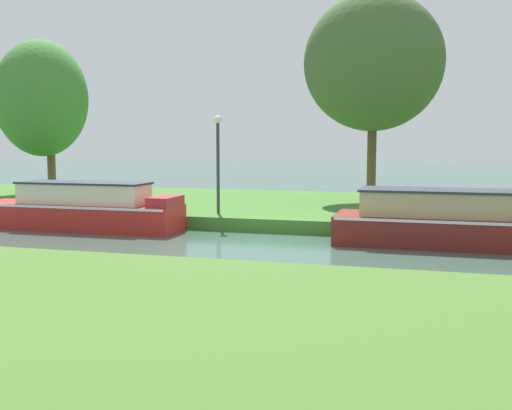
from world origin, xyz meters
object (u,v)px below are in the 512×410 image
(willow_tree_left, at_px, (41,99))
(maroon_narrowboat, at_px, (464,222))
(mooring_post_near, at_px, (179,206))
(mooring_post_far, at_px, (124,200))
(willow_tree_centre, at_px, (373,62))
(red_barge, at_px, (82,209))
(lamp_post, at_px, (218,152))

(willow_tree_left, bearing_deg, maroon_narrowboat, -21.15)
(mooring_post_near, height_order, mooring_post_far, mooring_post_far)
(willow_tree_left, bearing_deg, mooring_post_far, -39.11)
(willow_tree_centre, distance_m, mooring_post_near, 9.34)
(maroon_narrowboat, relative_size, willow_tree_left, 1.04)
(maroon_narrowboat, height_order, mooring_post_far, maroon_narrowboat)
(mooring_post_far, bearing_deg, maroon_narrowboat, -6.22)
(red_barge, height_order, lamp_post, lamp_post)
(red_barge, distance_m, willow_tree_centre, 11.74)
(willow_tree_centre, bearing_deg, lamp_post, -128.44)
(mooring_post_far, bearing_deg, mooring_post_near, 0.00)
(willow_tree_left, relative_size, mooring_post_far, 7.93)
(maroon_narrowboat, height_order, lamp_post, lamp_post)
(red_barge, bearing_deg, lamp_post, 26.73)
(mooring_post_near, bearing_deg, willow_tree_left, 147.67)
(red_barge, relative_size, willow_tree_left, 0.99)
(red_barge, distance_m, maroon_narrowboat, 10.95)
(willow_tree_left, relative_size, mooring_post_near, 11.28)
(willow_tree_centre, distance_m, lamp_post, 7.48)
(maroon_narrowboat, distance_m, willow_tree_centre, 9.20)
(willow_tree_left, height_order, mooring_post_near, willow_tree_left)
(willow_tree_left, xyz_separation_m, lamp_post, (9.49, -4.61, -2.10))
(maroon_narrowboat, bearing_deg, willow_tree_centre, 113.06)
(mooring_post_near, bearing_deg, willow_tree_centre, 49.28)
(red_barge, xyz_separation_m, mooring_post_near, (2.70, 1.10, 0.07))
(red_barge, height_order, willow_tree_left, willow_tree_left)
(willow_tree_centre, bearing_deg, willow_tree_left, -177.16)
(willow_tree_centre, height_order, mooring_post_far, willow_tree_centre)
(red_barge, bearing_deg, mooring_post_near, 22.27)
(mooring_post_near, bearing_deg, lamp_post, 37.04)
(willow_tree_left, height_order, lamp_post, willow_tree_left)
(willow_tree_left, xyz_separation_m, mooring_post_far, (6.60, -5.37, -3.59))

